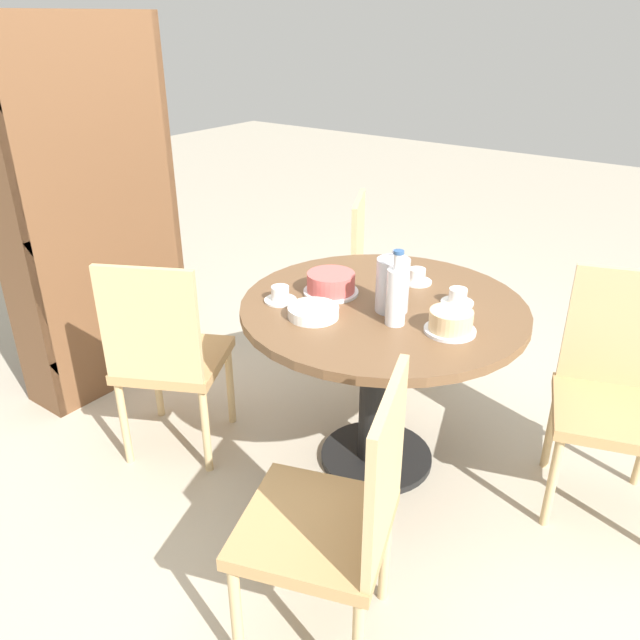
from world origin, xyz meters
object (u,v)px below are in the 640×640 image
object	(u,v)px
chair_d	(167,355)
cake_main	(331,284)
cup_b	(280,295)
coffee_pot	(393,283)
cup_a	(418,277)
chair_b	(614,391)
water_bottle	(396,295)
chair_c	(381,280)
cup_c	(458,298)
cake_second	(451,322)
chair_a	(337,517)
bookshelf	(92,224)

from	to	relation	value
chair_d	cake_main	xyz separation A→B (m)	(0.43, -0.53, 0.31)
cake_main	cup_b	world-z (taller)	cake_main
coffee_pot	cup_a	distance (m)	0.31
chair_b	water_bottle	size ratio (longest dim) A/B	3.30
chair_d	cup_a	xyz separation A→B (m)	(0.73, -0.76, 0.29)
chair_c	cup_c	world-z (taller)	chair_c
cup_b	cup_c	size ratio (longest dim) A/B	1.00
chair_c	cake_second	world-z (taller)	chair_c
chair_c	water_bottle	xyz separation A→B (m)	(-0.88, -0.58, 0.38)
chair_d	cup_a	distance (m)	1.09
cake_main	cup_b	xyz separation A→B (m)	(-0.18, 0.11, -0.02)
chair_a	cake_main	bearing A→B (deg)	-162.44
chair_a	chair_d	size ratio (longest dim) A/B	1.00
chair_d	cup_a	world-z (taller)	chair_d
cup_b	coffee_pot	bearing A→B (deg)	-64.56
cake_main	chair_a	bearing A→B (deg)	-143.33
bookshelf	cake_main	bearing A→B (deg)	98.32
water_bottle	cup_b	bearing A→B (deg)	101.57
chair_a	cup_c	world-z (taller)	chair_a
cup_b	cup_a	bearing A→B (deg)	-35.29
coffee_pot	cup_c	distance (m)	0.28
chair_a	chair_c	size ratio (longest dim) A/B	1.00
water_bottle	cup_c	bearing A→B (deg)	-19.76
chair_c	chair_d	distance (m)	1.26
bookshelf	cup_c	size ratio (longest dim) A/B	14.05
chair_c	cake_main	world-z (taller)	chair_c
coffee_pot	cake_second	world-z (taller)	coffee_pot
chair_a	chair_c	bearing A→B (deg)	-171.76
chair_b	bookshelf	distance (m)	2.42
chair_c	cup_a	size ratio (longest dim) A/B	7.30
chair_b	water_bottle	bearing A→B (deg)	-164.48
coffee_pot	cup_c	bearing A→B (deg)	-40.61
chair_c	cup_b	size ratio (longest dim) A/B	7.30
chair_a	cake_second	distance (m)	0.81
chair_b	cup_c	distance (m)	0.68
chair_b	chair_c	bearing A→B (deg)	143.59
cake_second	cup_b	size ratio (longest dim) A/B	1.44
chair_c	water_bottle	bearing A→B (deg)	-173.55
chair_c	cake_second	xyz separation A→B (m)	(-0.82, -0.77, 0.30)
chair_b	water_bottle	xyz separation A→B (m)	(-0.47, 0.69, 0.38)
chair_b	bookshelf	size ratio (longest dim) A/B	0.52
bookshelf	chair_a	bearing A→B (deg)	72.57
cup_c	cake_main	bearing A→B (deg)	114.92
water_bottle	cup_a	size ratio (longest dim) A/B	2.21
bookshelf	cup_a	size ratio (longest dim) A/B	14.05
cake_second	cake_main	bearing A→B (deg)	86.98
chair_d	cake_second	world-z (taller)	chair_d
chair_b	bookshelf	world-z (taller)	bookshelf
chair_d	cup_b	xyz separation A→B (m)	(0.25, -0.41, 0.29)
chair_a	cake_second	size ratio (longest dim) A/B	5.05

